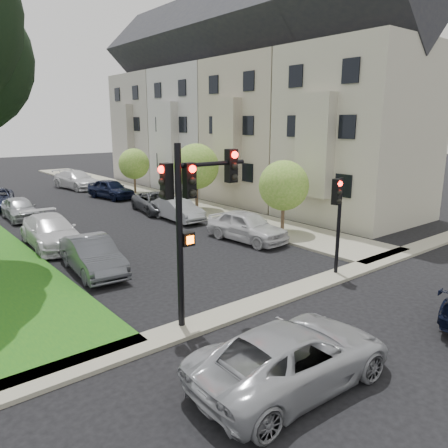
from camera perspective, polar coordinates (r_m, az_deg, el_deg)
ground at (r=13.83m, az=13.37°, el=-11.88°), size 140.00×140.00×0.00m
sidewalk_right at (r=36.18m, az=-10.58°, el=4.00°), size 3.50×44.00×0.12m
sidewalk_cross at (r=14.99m, az=7.29°, el=-9.32°), size 60.00×1.00×0.12m
house_a at (r=27.35m, az=17.25°, el=15.14°), size 7.70×7.55×15.97m
house_b at (r=32.20m, az=5.79°, el=15.30°), size 7.70×7.55×15.97m
house_c at (r=37.93m, az=-2.44°, el=15.06°), size 7.70×7.55×15.97m
house_d at (r=44.19m, az=-8.41°, el=14.69°), size 7.70×7.55×15.97m
small_tree_a at (r=22.60m, az=7.80°, el=5.00°), size 2.58×2.58×3.87m
small_tree_b at (r=28.39m, az=-3.65°, el=7.51°), size 2.93×2.93×4.40m
small_tree_c at (r=35.79m, az=-11.67°, el=7.70°), size 2.45×2.45×3.67m
traffic_signal_main at (r=12.01m, az=-4.35°, el=2.80°), size 2.56×0.66×5.25m
traffic_signal_secondary at (r=16.69m, az=14.62°, el=1.94°), size 0.50×0.41×3.78m
car_cross_near at (r=10.31m, az=9.02°, el=-16.61°), size 5.08×2.47×1.39m
car_parked_0 at (r=21.49m, az=2.99°, el=-0.27°), size 2.16×4.56×1.51m
car_parked_1 at (r=26.08m, az=-6.08°, el=1.92°), size 1.48×4.10×1.34m
car_parked_2 at (r=28.66m, az=-8.85°, el=2.80°), size 2.78×4.83×1.27m
car_parked_3 at (r=34.45m, az=-14.57°, el=4.46°), size 2.52×4.54×1.46m
car_parked_4 at (r=40.23m, az=-18.67°, el=5.49°), size 2.95×5.64×1.56m
car_parked_5 at (r=17.75m, az=-16.81°, el=-3.95°), size 1.84×4.40×1.41m
car_parked_6 at (r=22.06m, az=-21.64°, el=-0.92°), size 2.32×5.14×1.46m
car_parked_7 at (r=28.83m, az=-25.12°, el=1.84°), size 1.72×4.03×1.36m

